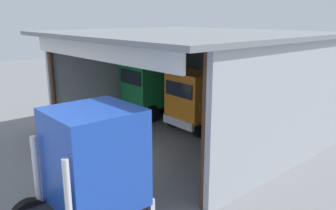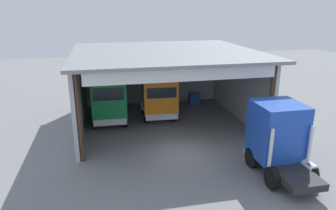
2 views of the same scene
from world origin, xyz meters
name	(u,v)px [view 1 (image 1 of 2)]	position (x,y,z in m)	size (l,w,h in m)	color
ground_plane	(107,158)	(0.00, 0.00, 0.00)	(80.00, 80.00, 0.00)	slate
workshop_shed	(200,63)	(0.00, 6.09, 3.84)	(12.78, 11.96, 5.57)	#ADB2B7
truck_green_center_right_bay	(148,87)	(-4.06, 5.65, 1.93)	(2.65, 4.32, 3.68)	#197F3D
truck_orange_center_bay	(196,100)	(-0.20, 6.07, 1.73)	(2.79, 4.77, 3.37)	orange
truck_blue_yard_outside	(89,169)	(4.42, -3.27, 2.00)	(2.54, 4.64, 3.79)	#1E47B7
oil_drum	(260,118)	(1.73, 9.60, 0.43)	(0.58, 0.58, 0.86)	#B21E19
tool_cart	(287,125)	(3.67, 9.33, 0.50)	(0.90, 0.60, 1.00)	#1E59A5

